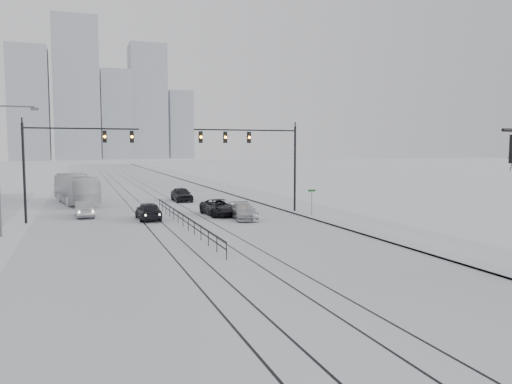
# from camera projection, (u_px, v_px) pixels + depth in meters

# --- Properties ---
(road) EXTENTS (22.00, 260.00, 0.02)m
(road) POSITION_uv_depth(u_px,v_px,m) (139.00, 193.00, 66.22)
(road) COLOR silver
(road) RESTS_ON ground
(sidewalk_east) EXTENTS (5.00, 260.00, 0.16)m
(sidewalk_east) POSITION_uv_depth(u_px,v_px,m) (236.00, 190.00, 70.69)
(sidewalk_east) COLOR silver
(sidewalk_east) RESTS_ON ground
(curb) EXTENTS (0.10, 260.00, 0.12)m
(curb) POSITION_uv_depth(u_px,v_px,m) (219.00, 191.00, 69.88)
(curb) COLOR gray
(curb) RESTS_ON ground
(tram_rails) EXTENTS (5.30, 180.00, 0.01)m
(tram_rails) POSITION_uv_depth(u_px,v_px,m) (163.00, 211.00, 47.43)
(tram_rails) COLOR black
(tram_rails) RESTS_ON ground
(skyline) EXTENTS (96.00, 48.00, 72.00)m
(skyline) POSITION_uv_depth(u_px,v_px,m) (103.00, 102.00, 265.93)
(skyline) COLOR #9EA4AD
(skyline) RESTS_ON ground
(traffic_mast_ne) EXTENTS (9.60, 0.37, 8.00)m
(traffic_mast_ne) POSITION_uv_depth(u_px,v_px,m) (261.00, 151.00, 44.93)
(traffic_mast_ne) COLOR black
(traffic_mast_ne) RESTS_ON ground
(traffic_mast_nw) EXTENTS (9.10, 0.37, 8.00)m
(traffic_mast_nw) POSITION_uv_depth(u_px,v_px,m) (64.00, 153.00, 40.36)
(traffic_mast_nw) COLOR black
(traffic_mast_nw) RESTS_ON ground
(street_light_west) EXTENTS (2.73, 0.25, 9.00)m
(street_light_west) POSITION_uv_depth(u_px,v_px,m) (3.00, 160.00, 33.54)
(street_light_west) COLOR #595B60
(street_light_west) RESTS_ON ground
(median_fence) EXTENTS (0.06, 24.00, 1.00)m
(median_fence) POSITION_uv_depth(u_px,v_px,m) (183.00, 220.00, 37.99)
(median_fence) COLOR black
(median_fence) RESTS_ON ground
(street_sign) EXTENTS (0.70, 0.06, 2.40)m
(street_sign) POSITION_uv_depth(u_px,v_px,m) (312.00, 198.00, 43.69)
(street_sign) COLOR #595B60
(street_sign) RESTS_ON ground
(sedan_sb_inner) EXTENTS (1.90, 4.50, 1.52)m
(sedan_sb_inner) POSITION_uv_depth(u_px,v_px,m) (148.00, 211.00, 41.69)
(sedan_sb_inner) COLOR black
(sedan_sb_inner) RESTS_ON ground
(sedan_sb_outer) EXTENTS (1.70, 4.37, 1.42)m
(sedan_sb_outer) POSITION_uv_depth(u_px,v_px,m) (85.00, 209.00, 43.42)
(sedan_sb_outer) COLOR #A1A4A9
(sedan_sb_outer) RESTS_ON ground
(sedan_nb_front) EXTENTS (2.73, 5.28, 1.42)m
(sedan_nb_front) POSITION_uv_depth(u_px,v_px,m) (219.00, 208.00, 44.51)
(sedan_nb_front) COLOR black
(sedan_nb_front) RESTS_ON ground
(sedan_nb_right) EXTENTS (2.37, 4.80, 1.34)m
(sedan_nb_right) POSITION_uv_depth(u_px,v_px,m) (244.00, 212.00, 41.98)
(sedan_nb_right) COLOR #B8BAC0
(sedan_nb_right) RESTS_ON ground
(sedan_nb_far) EXTENTS (2.07, 4.69, 1.57)m
(sedan_nb_far) POSITION_uv_depth(u_px,v_px,m) (182.00, 194.00, 56.41)
(sedan_nb_far) COLOR black
(sedan_nb_far) RESTS_ON ground
(box_truck) EXTENTS (4.89, 11.82, 3.21)m
(box_truck) POSITION_uv_depth(u_px,v_px,m) (76.00, 189.00, 53.88)
(box_truck) COLOR silver
(box_truck) RESTS_ON ground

